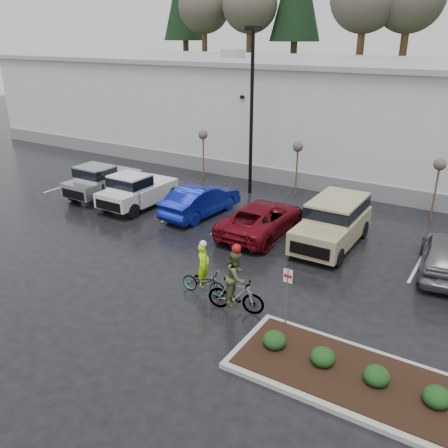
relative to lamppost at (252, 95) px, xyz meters
The scene contains 22 objects.
ground 13.87m from the lamppost, 71.57° to the right, with size 120.00×120.00×0.00m, color black.
warehouse 10.95m from the lamppost, 68.18° to the left, with size 60.50×15.50×7.20m.
wooded_ridge 33.35m from the lamppost, 83.09° to the left, with size 80.00×25.00×6.00m, color #213616.
lamppost is the anchor object (origin of this frame).
sapling_west 5.07m from the lamppost, 165.96° to the left, with size 0.60×0.60×3.20m.
sapling_mid 4.00m from the lamppost, 21.80° to the left, with size 0.60×0.60×3.20m.
sapling_east 10.48m from the lamppost, ahead, with size 0.60×0.60×3.20m.
curb_island 17.93m from the lamppost, 49.76° to the right, with size 8.00×3.00×0.15m, color gray.
mulch_bed 17.90m from the lamppost, 49.76° to the right, with size 7.60×2.60×0.04m, color black.
shrub_a 16.15m from the lamppost, 58.39° to the right, with size 0.70×0.70×0.52m, color #123514.
shrub_b 16.94m from the lamppost, 53.84° to the right, with size 0.70×0.70×0.52m, color #123514.
shrub_c 17.83m from the lamppost, 49.76° to the right, with size 0.70×0.70×0.52m, color #123514.
shrub_d 18.79m from the lamppost, 46.12° to the right, with size 0.70×0.70×0.52m, color #123514.
fire_lane_sign 14.78m from the lamppost, 56.54° to the right, with size 0.30×0.05×2.20m.
pickup_silver 9.60m from the lamppost, 145.38° to the right, with size 2.10×5.20×1.96m, color #ABAFB2, non-canonical shape.
pickup_white 7.98m from the lamppost, 128.03° to the right, with size 2.10×5.20×1.96m, color silver, non-canonical shape.
car_blue 6.70m from the lamppost, 94.88° to the right, with size 1.71×4.89×1.61m, color navy.
car_red 7.92m from the lamppost, 55.97° to the right, with size 2.53×5.48×1.52m, color maroon.
suv_tan 9.49m from the lamppost, 35.30° to the right, with size 2.20×5.10×2.06m, color tan, non-canonical shape.
car_grey 13.40m from the lamppost, 22.99° to the right, with size 1.93×4.79×1.63m, color slate.
cyclist_hivis 13.04m from the lamppost, 69.16° to the right, with size 1.78×0.75×2.11m.
cyclist_olive 13.90m from the lamppost, 63.23° to the right, with size 2.00×1.00×2.50m.
Camera 1 is at (8.90, -11.75, 8.83)m, focal length 38.00 mm.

